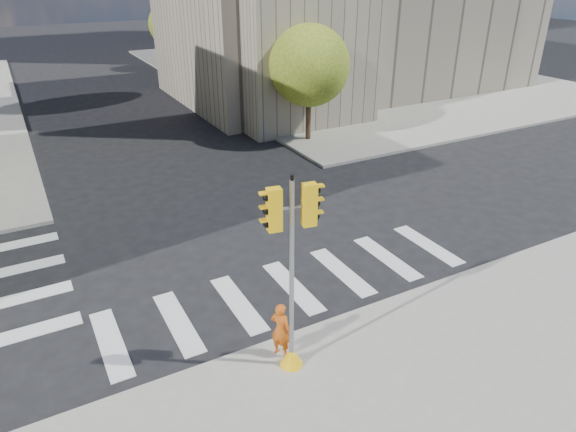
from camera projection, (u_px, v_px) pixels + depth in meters
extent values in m
plane|color=black|center=(267.00, 256.00, 17.23)|extent=(160.00, 160.00, 0.00)
cube|color=gray|center=(337.00, 71.00, 46.20)|extent=(28.00, 40.00, 0.15)
cylinder|color=#382616|center=(308.00, 120.00, 27.77)|extent=(0.28, 0.28, 2.38)
sphere|color=#2D671D|center=(309.00, 66.00, 26.50)|extent=(4.20, 4.20, 4.20)
cylinder|color=#382616|center=(224.00, 79.00, 37.19)|extent=(0.28, 0.28, 2.52)
sphere|color=#2D671D|center=(222.00, 34.00, 35.81)|extent=(4.60, 4.60, 4.60)
cylinder|color=#382616|center=(174.00, 56.00, 46.69)|extent=(0.28, 0.28, 2.27)
sphere|color=#2D671D|center=(171.00, 25.00, 45.47)|extent=(4.00, 4.00, 4.00)
cylinder|color=black|center=(282.00, 52.00, 29.82)|extent=(0.12, 0.12, 8.00)
cylinder|color=black|center=(200.00, 28.00, 40.84)|extent=(0.12, 0.12, 8.00)
cone|color=yellow|center=(291.00, 356.00, 12.30)|extent=(0.56, 0.56, 0.50)
cylinder|color=gray|center=(292.00, 281.00, 11.34)|extent=(0.11, 0.11, 4.81)
cylinder|color=black|center=(292.00, 178.00, 10.25)|extent=(0.07, 0.07, 0.12)
cylinder|color=gray|center=(292.00, 207.00, 10.54)|extent=(0.90, 0.21, 0.06)
cube|color=yellow|center=(274.00, 210.00, 10.43)|extent=(0.33, 0.27, 0.95)
cube|color=yellow|center=(309.00, 205.00, 10.65)|extent=(0.33, 0.27, 0.95)
imported|color=#C85412|center=(281.00, 330.00, 12.41)|extent=(0.59, 0.65, 1.50)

